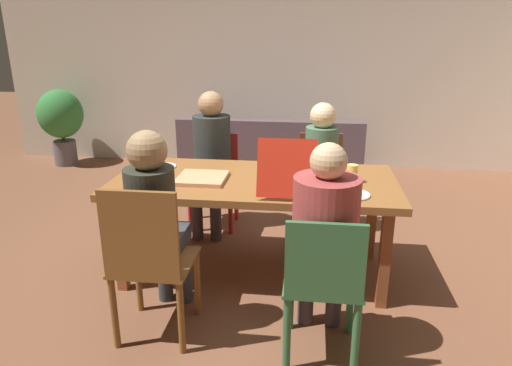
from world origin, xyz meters
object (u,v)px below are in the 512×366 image
plate_1 (351,194)px  drinking_glass_0 (352,174)px  chair_2 (215,174)px  plate_0 (163,166)px  person_0 (321,160)px  pizza_box_0 (288,182)px  dining_table (254,188)px  couch (271,157)px  drinking_glass_2 (130,181)px  chair_0 (320,178)px  pizza_box_1 (202,178)px  potted_plant (61,119)px  person_1 (325,231)px  chair_1 (323,283)px  chair_3 (149,258)px  person_3 (156,215)px  drinking_glass_1 (325,164)px  person_2 (211,150)px

plate_1 → drinking_glass_0: (0.02, 0.27, 0.05)m
chair_2 → plate_0: bearing=-110.1°
person_0 → pizza_box_0: bearing=-104.0°
dining_table → couch: couch is taller
plate_0 → drinking_glass_2: size_ratio=1.96×
chair_0 → pizza_box_1: size_ratio=2.58×
couch → potted_plant: bearing=173.6°
person_1 → person_0: bearing=90.0°
plate_0 → drinking_glass_0: size_ratio=1.55×
drinking_glass_0 → potted_plant: potted_plant is taller
person_1 → drinking_glass_0: size_ratio=9.56×
person_0 → chair_2: bearing=171.0°
couch → pizza_box_0: bearing=-82.3°
chair_1 → chair_3: size_ratio=0.90×
person_3 → drinking_glass_2: bearing=127.1°
pizza_box_0 → couch: 2.63m
person_0 → chair_3: bearing=-120.8°
drinking_glass_1 → couch: drinking_glass_1 is taller
person_1 → chair_2: person_1 is taller
plate_0 → drinking_glass_1: 1.27m
drinking_glass_2 → couch: size_ratio=0.05×
person_1 → person_3: size_ratio=0.98×
person_0 → drinking_glass_1: person_0 is taller
person_3 → person_2: bearing=90.0°
chair_3 → pizza_box_1: bearing=81.5°
drinking_glass_0 → drinking_glass_1: bearing=126.7°
plate_0 → drinking_glass_1: (1.27, 0.04, 0.05)m
drinking_glass_0 → potted_plant: 4.57m
drinking_glass_2 → chair_2: bearing=75.2°
person_2 → plate_1: person_2 is taller
person_0 → chair_2: (-0.99, 0.16, -0.22)m
chair_1 → pizza_box_0: 0.86m
person_2 → person_0: bearing=-1.6°
plate_1 → drinking_glass_1: (-0.17, 0.53, 0.05)m
chair_2 → chair_3: size_ratio=0.87×
person_2 → chair_2: bearing=90.0°
chair_2 → plate_1: bearing=-45.4°
plate_0 → drinking_glass_1: size_ratio=1.72×
chair_1 → drinking_glass_0: 1.04m
chair_2 → plate_0: chair_2 is taller
chair_2 → pizza_box_0: bearing=-55.9°
person_3 → pizza_box_0: bearing=35.5°
person_1 → chair_1: bearing=-90.0°
person_2 → chair_3: (-0.00, -1.69, -0.21)m
dining_table → person_3: bearing=-124.0°
drinking_glass_2 → plate_1: bearing=1.2°
chair_1 → pizza_box_1: (-0.87, 0.88, 0.28)m
drinking_glass_1 → plate_0: bearing=-178.0°
chair_0 → person_1: person_1 is taller
person_3 → drinking_glass_2: 0.54m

